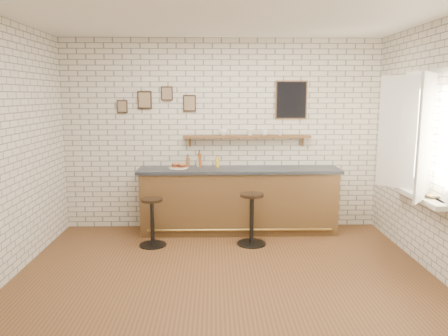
% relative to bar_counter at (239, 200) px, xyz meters
% --- Properties ---
extents(ground, '(5.00, 5.00, 0.00)m').
position_rel_bar_counter_xyz_m(ground, '(-0.26, -1.70, -0.51)').
color(ground, brown).
rests_on(ground, ground).
extents(bar_counter, '(3.10, 0.65, 1.01)m').
position_rel_bar_counter_xyz_m(bar_counter, '(0.00, 0.00, 0.00)').
color(bar_counter, brown).
rests_on(bar_counter, ground).
extents(sandwich_plate, '(0.28, 0.28, 0.01)m').
position_rel_bar_counter_xyz_m(sandwich_plate, '(-0.94, 0.02, 0.51)').
color(sandwich_plate, white).
rests_on(sandwich_plate, bar_counter).
extents(ciabatta_sandwich, '(0.25, 0.18, 0.08)m').
position_rel_bar_counter_xyz_m(ciabatta_sandwich, '(-0.93, 0.02, 0.55)').
color(ciabatta_sandwich, '#BE804E').
rests_on(ciabatta_sandwich, sandwich_plate).
extents(potato_chips, '(0.26, 0.18, 0.00)m').
position_rel_bar_counter_xyz_m(potato_chips, '(-0.95, 0.02, 0.52)').
color(potato_chips, gold).
rests_on(potato_chips, sandwich_plate).
extents(bitters_bottle_brown, '(0.06, 0.06, 0.20)m').
position_rel_bar_counter_xyz_m(bitters_bottle_brown, '(-0.79, 0.15, 0.58)').
color(bitters_bottle_brown, brown).
rests_on(bitters_bottle_brown, bar_counter).
extents(bitters_bottle_white, '(0.06, 0.06, 0.22)m').
position_rel_bar_counter_xyz_m(bitters_bottle_white, '(-0.62, 0.15, 0.59)').
color(bitters_bottle_white, beige).
rests_on(bitters_bottle_white, bar_counter).
extents(bitters_bottle_amber, '(0.06, 0.06, 0.27)m').
position_rel_bar_counter_xyz_m(bitters_bottle_amber, '(-0.61, 0.15, 0.61)').
color(bitters_bottle_amber, '#964618').
rests_on(bitters_bottle_amber, bar_counter).
extents(condiment_bottle_yellow, '(0.06, 0.06, 0.18)m').
position_rel_bar_counter_xyz_m(condiment_bottle_yellow, '(-0.33, 0.15, 0.58)').
color(condiment_bottle_yellow, gold).
rests_on(condiment_bottle_yellow, bar_counter).
extents(bar_stool_left, '(0.38, 0.38, 0.69)m').
position_rel_bar_counter_xyz_m(bar_stool_left, '(-1.26, -0.64, -0.14)').
color(bar_stool_left, black).
rests_on(bar_stool_left, ground).
extents(bar_stool_right, '(0.42, 0.42, 0.75)m').
position_rel_bar_counter_xyz_m(bar_stool_right, '(0.15, -0.62, -0.11)').
color(bar_stool_right, black).
rests_on(bar_stool_right, ground).
extents(wall_shelf, '(2.00, 0.18, 0.18)m').
position_rel_bar_counter_xyz_m(wall_shelf, '(0.14, 0.20, 0.97)').
color(wall_shelf, brown).
rests_on(wall_shelf, ground).
extents(shelf_cup_a, '(0.18, 0.18, 0.10)m').
position_rel_bar_counter_xyz_m(shelf_cup_a, '(-0.24, 0.20, 1.04)').
color(shelf_cup_a, white).
rests_on(shelf_cup_a, wall_shelf).
extents(shelf_cup_b, '(0.15, 0.15, 0.10)m').
position_rel_bar_counter_xyz_m(shelf_cup_b, '(0.19, 0.20, 1.04)').
color(shelf_cup_b, white).
rests_on(shelf_cup_b, wall_shelf).
extents(shelf_cup_c, '(0.15, 0.15, 0.09)m').
position_rel_bar_counter_xyz_m(shelf_cup_c, '(0.41, 0.20, 1.04)').
color(shelf_cup_c, white).
rests_on(shelf_cup_c, wall_shelf).
extents(shelf_cup_d, '(0.12, 0.12, 0.08)m').
position_rel_bar_counter_xyz_m(shelf_cup_d, '(0.66, 0.20, 1.03)').
color(shelf_cup_d, white).
rests_on(shelf_cup_d, wall_shelf).
extents(back_wall_decor, '(2.96, 0.02, 0.56)m').
position_rel_bar_counter_xyz_m(back_wall_decor, '(-0.04, 0.28, 1.54)').
color(back_wall_decor, black).
rests_on(back_wall_decor, ground).
extents(window_sill, '(0.20, 1.35, 0.06)m').
position_rel_bar_counter_xyz_m(window_sill, '(2.14, -1.40, 0.39)').
color(window_sill, white).
rests_on(window_sill, ground).
extents(casement_window, '(0.40, 1.30, 1.56)m').
position_rel_bar_counter_xyz_m(casement_window, '(2.09, -1.40, 1.14)').
color(casement_window, white).
rests_on(casement_window, ground).
extents(book_lower, '(0.28, 0.30, 0.02)m').
position_rel_bar_counter_xyz_m(book_lower, '(2.12, -1.64, 0.44)').
color(book_lower, tan).
rests_on(book_lower, window_sill).
extents(book_upper, '(0.18, 0.25, 0.02)m').
position_rel_bar_counter_xyz_m(book_upper, '(2.12, -1.64, 0.46)').
color(book_upper, tan).
rests_on(book_upper, book_lower).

